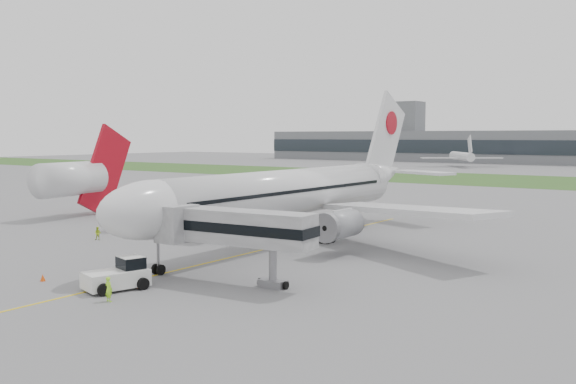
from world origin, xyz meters
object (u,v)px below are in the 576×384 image
Objects in this scene: ground_crew_near at (109,289)px; pushback_tug at (120,275)px; airliner at (292,191)px; jet_bridge at (232,228)px; neighbor_aircraft at (75,178)px.

pushback_tug is at bearing -49.63° from ground_crew_near.
airliner is 10.29× the size of pushback_tug.
ground_crew_near is at bearing -116.30° from jet_bridge.
airliner is 20.30m from jet_bridge.
pushback_tug is at bearing -86.98° from airliner.
airliner reaches higher than ground_crew_near.
pushback_tug is (1.32, -25.10, -4.56)m from airliner.
jet_bridge is at bearing -68.85° from airliner.
neighbor_aircraft is (-45.83, 19.36, 1.16)m from jet_bridge.
jet_bridge is 7.32× the size of ground_crew_near.
ground_crew_near is at bearing -35.47° from pushback_tug.
ground_crew_near is 51.21m from neighbor_aircraft.
pushback_tug is at bearing -41.14° from neighbor_aircraft.
airliner is 25.54m from pushback_tug.
pushback_tug is 47.56m from neighbor_aircraft.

